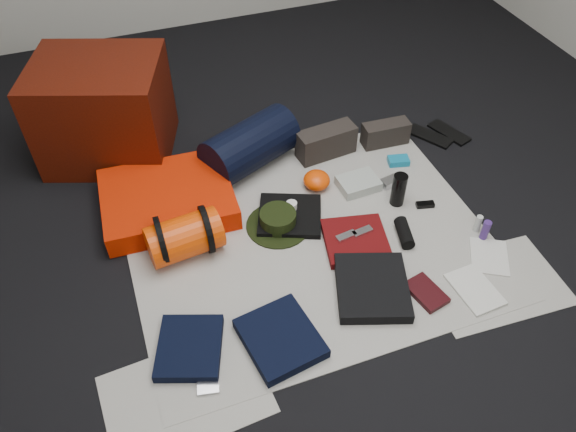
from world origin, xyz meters
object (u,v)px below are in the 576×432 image
object	(u,v)px
stuff_sack	(184,237)
water_bottle	(399,190)
red_cabinet	(104,111)
compact_camera	(390,182)
paperback_book	(426,293)
sleeping_pad	(168,199)
navy_duffel	(250,145)

from	to	relation	value
stuff_sack	water_bottle	xyz separation A→B (m)	(1.03, -0.04, -0.01)
red_cabinet	stuff_sack	bearing A→B (deg)	-56.84
compact_camera	paperback_book	distance (m)	0.69
stuff_sack	water_bottle	world-z (taller)	stuff_sack
sleeping_pad	navy_duffel	xyz separation A→B (m)	(0.47, 0.17, 0.07)
navy_duffel	stuff_sack	bearing A→B (deg)	-157.41
stuff_sack	water_bottle	size ratio (longest dim) A/B	1.86
stuff_sack	red_cabinet	bearing A→B (deg)	103.69
stuff_sack	compact_camera	distance (m)	1.07
red_cabinet	water_bottle	xyz separation A→B (m)	(1.24, -0.89, -0.17)
sleeping_pad	stuff_sack	bearing A→B (deg)	-86.68
sleeping_pad	paperback_book	bearing A→B (deg)	-44.34
sleeping_pad	stuff_sack	size ratio (longest dim) A/B	1.90
sleeping_pad	stuff_sack	xyz separation A→B (m)	(0.02, -0.31, 0.04)
stuff_sack	paperback_book	world-z (taller)	stuff_sack
stuff_sack	water_bottle	bearing A→B (deg)	-2.20
red_cabinet	sleeping_pad	bearing A→B (deg)	-51.27
red_cabinet	compact_camera	xyz separation A→B (m)	(1.27, -0.76, -0.23)
water_bottle	paperback_book	distance (m)	0.56
red_cabinet	paperback_book	bearing A→B (deg)	-33.00
paperback_book	navy_duffel	bearing A→B (deg)	99.78
navy_duffel	paperback_book	size ratio (longest dim) A/B	2.79
red_cabinet	sleeping_pad	world-z (taller)	red_cabinet
sleeping_pad	navy_duffel	distance (m)	0.50
stuff_sack	navy_duffel	size ratio (longest dim) A/B	0.66
sleeping_pad	compact_camera	distance (m)	1.10
sleeping_pad	compact_camera	size ratio (longest dim) A/B	6.41
stuff_sack	navy_duffel	world-z (taller)	navy_duffel
navy_duffel	compact_camera	bearing A→B (deg)	-56.82
navy_duffel	water_bottle	distance (m)	0.78
stuff_sack	water_bottle	distance (m)	1.03
sleeping_pad	navy_duffel	world-z (taller)	navy_duffel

